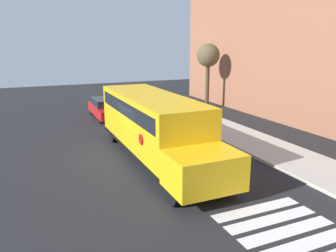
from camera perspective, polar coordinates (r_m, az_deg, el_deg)
The scene contains 6 objects.
ground_plane at distance 15.51m, azimuth -5.27°, elevation -5.67°, with size 60.00×60.00×0.00m, color black.
sidewalk_strip at distance 18.47m, azimuth 14.21°, elevation -2.52°, with size 44.00×3.00×0.15m.
crosswalk_stripes at distance 10.11m, azimuth 22.95°, elevation -18.44°, with size 4.70×3.20×0.01m.
school_bus at distance 15.08m, azimuth -2.50°, elevation 0.51°, with size 10.08×2.57×2.94m.
parked_car at distance 24.20m, azimuth -10.65°, elevation 3.10°, with size 4.59×1.84×1.36m.
tree_near_sidewalk at distance 27.06m, azimuth 7.01°, elevation 11.86°, with size 1.85×1.85×5.24m.
Camera 1 is at (13.86, -4.55, 5.28)m, focal length 35.00 mm.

